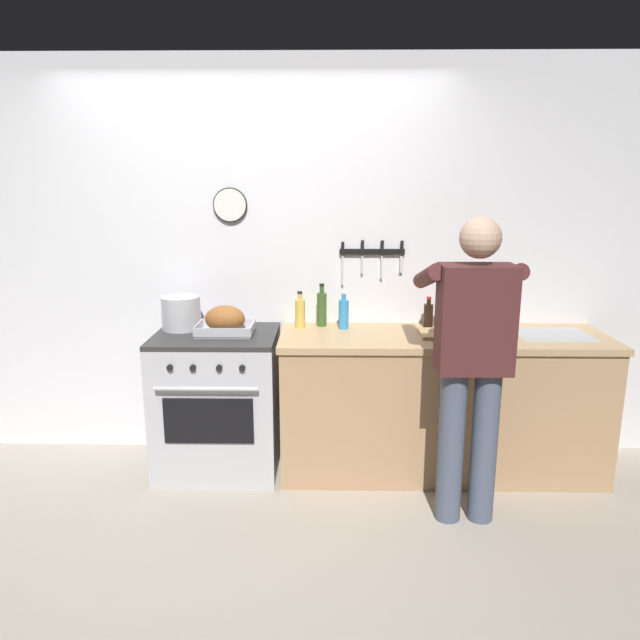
# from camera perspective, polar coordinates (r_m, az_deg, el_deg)

# --- Properties ---
(ground_plane) EXTENTS (8.00, 8.00, 0.00)m
(ground_plane) POSITION_cam_1_polar(r_m,az_deg,el_deg) (3.21, -8.64, -21.74)
(ground_plane) COLOR #A89E8E
(wall_back) EXTENTS (6.00, 0.13, 2.60)m
(wall_back) POSITION_cam_1_polar(r_m,az_deg,el_deg) (4.00, -6.14, 5.55)
(wall_back) COLOR silver
(wall_back) RESTS_ON ground
(counter_block) EXTENTS (2.03, 0.65, 0.90)m
(counter_block) POSITION_cam_1_polar(r_m,az_deg,el_deg) (3.90, 11.60, -7.66)
(counter_block) COLOR tan
(counter_block) RESTS_ON ground
(stove) EXTENTS (0.76, 0.67, 0.90)m
(stove) POSITION_cam_1_polar(r_m,az_deg,el_deg) (3.90, -9.71, -7.69)
(stove) COLOR #BCBCC1
(stove) RESTS_ON ground
(person_cook) EXTENTS (0.51, 0.63, 1.66)m
(person_cook) POSITION_cam_1_polar(r_m,az_deg,el_deg) (3.22, 14.36, -3.06)
(person_cook) COLOR #4C566B
(person_cook) RESTS_ON ground
(roasting_pan) EXTENTS (0.35, 0.26, 0.18)m
(roasting_pan) POSITION_cam_1_polar(r_m,az_deg,el_deg) (3.73, -9.07, -0.11)
(roasting_pan) COLOR #B7B7BC
(roasting_pan) RESTS_ON stove
(stock_pot) EXTENTS (0.25, 0.25, 0.21)m
(stock_pot) POSITION_cam_1_polar(r_m,az_deg,el_deg) (3.90, -13.15, 0.66)
(stock_pot) COLOR #B7B7BC
(stock_pot) RESTS_ON stove
(cutting_board) EXTENTS (0.36, 0.24, 0.02)m
(cutting_board) POSITION_cam_1_polar(r_m,az_deg,el_deg) (3.75, 12.26, -1.30)
(cutting_board) COLOR tan
(cutting_board) RESTS_ON counter_block
(bottle_soy_sauce) EXTENTS (0.06, 0.06, 0.20)m
(bottle_soy_sauce) POSITION_cam_1_polar(r_m,az_deg,el_deg) (3.90, 10.33, 0.48)
(bottle_soy_sauce) COLOR black
(bottle_soy_sauce) RESTS_ON counter_block
(bottle_wine_red) EXTENTS (0.07, 0.07, 0.33)m
(bottle_wine_red) POSITION_cam_1_polar(r_m,az_deg,el_deg) (3.92, 13.48, 1.21)
(bottle_wine_red) COLOR #47141E
(bottle_wine_red) RESTS_ON counter_block
(bottle_vinegar) EXTENTS (0.06, 0.06, 0.25)m
(bottle_vinegar) POSITION_cam_1_polar(r_m,az_deg,el_deg) (3.86, 11.51, 0.58)
(bottle_vinegar) COLOR #997F4C
(bottle_vinegar) RESTS_ON counter_block
(bottle_dish_soap) EXTENTS (0.07, 0.07, 0.24)m
(bottle_dish_soap) POSITION_cam_1_polar(r_m,az_deg,el_deg) (3.81, 2.28, 0.64)
(bottle_dish_soap) COLOR #338CCC
(bottle_dish_soap) RESTS_ON counter_block
(bottle_olive_oil) EXTENTS (0.06, 0.06, 0.28)m
(bottle_olive_oil) POSITION_cam_1_polar(r_m,az_deg,el_deg) (3.88, 0.17, 1.13)
(bottle_olive_oil) COLOR #385623
(bottle_olive_oil) RESTS_ON counter_block
(bottle_cooking_oil) EXTENTS (0.06, 0.06, 0.24)m
(bottle_cooking_oil) POSITION_cam_1_polar(r_m,az_deg,el_deg) (3.85, -1.93, 0.73)
(bottle_cooking_oil) COLOR gold
(bottle_cooking_oil) RESTS_ON counter_block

